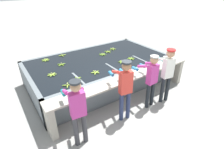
% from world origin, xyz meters
% --- Properties ---
extents(ground_plane, '(80.00, 80.00, 0.00)m').
position_xyz_m(ground_plane, '(0.00, 0.00, 0.00)').
color(ground_plane, '#999993').
rests_on(ground_plane, ground).
extents(wash_tank, '(4.79, 2.77, 0.89)m').
position_xyz_m(wash_tank, '(-0.00, 1.83, 0.44)').
color(wash_tank, slate).
rests_on(wash_tank, ground).
extents(work_ledge, '(4.79, 0.45, 0.89)m').
position_xyz_m(work_ledge, '(0.00, 0.23, 0.64)').
color(work_ledge, '#A8A393').
rests_on(work_ledge, ground).
extents(worker_0, '(0.46, 0.74, 1.64)m').
position_xyz_m(worker_0, '(-1.83, -0.34, 0.99)').
color(worker_0, '#38383D').
rests_on(worker_0, ground).
extents(worker_1, '(0.48, 0.74, 1.69)m').
position_xyz_m(worker_1, '(-0.51, -0.27, 1.03)').
color(worker_1, navy).
rests_on(worker_1, ground).
extents(worker_2, '(0.44, 0.72, 1.60)m').
position_xyz_m(worker_2, '(0.42, -0.27, 0.96)').
color(worker_2, '#1E2328').
rests_on(worker_2, ground).
extents(worker_3, '(0.48, 0.74, 1.69)m').
position_xyz_m(worker_3, '(0.98, -0.34, 1.03)').
color(worker_3, '#1E2328').
rests_on(worker_3, ground).
extents(banana_bunch_floating_0, '(0.28, 0.28, 0.08)m').
position_xyz_m(banana_bunch_floating_0, '(-0.93, 2.88, 0.90)').
color(banana_bunch_floating_0, '#93BC3D').
rests_on(banana_bunch_floating_0, wash_tank).
extents(banana_bunch_floating_1, '(0.28, 0.28, 0.08)m').
position_xyz_m(banana_bunch_floating_1, '(-1.74, 1.58, 0.90)').
color(banana_bunch_floating_1, '#9EC642').
rests_on(banana_bunch_floating_1, wash_tank).
extents(banana_bunch_floating_2, '(0.27, 0.28, 0.08)m').
position_xyz_m(banana_bunch_floating_2, '(-1.26, 2.11, 0.90)').
color(banana_bunch_floating_2, '#7FAD33').
rests_on(banana_bunch_floating_2, wash_tank).
extents(banana_bunch_floating_3, '(0.28, 0.27, 0.08)m').
position_xyz_m(banana_bunch_floating_3, '(-1.26, 0.92, 0.90)').
color(banana_bunch_floating_3, '#7FAD33').
rests_on(banana_bunch_floating_3, wash_tank).
extents(banana_bunch_floating_4, '(0.28, 0.28, 0.08)m').
position_xyz_m(banana_bunch_floating_4, '(-1.57, 2.78, 0.90)').
color(banana_bunch_floating_4, '#93BC3D').
rests_on(banana_bunch_floating_4, wash_tank).
extents(banana_bunch_floating_5, '(0.27, 0.28, 0.08)m').
position_xyz_m(banana_bunch_floating_5, '(0.94, 1.18, 0.90)').
color(banana_bunch_floating_5, '#7FAD33').
rests_on(banana_bunch_floating_5, wash_tank).
extents(banana_bunch_floating_6, '(0.28, 0.28, 0.08)m').
position_xyz_m(banana_bunch_floating_6, '(0.33, 2.09, 0.90)').
color(banana_bunch_floating_6, '#75A333').
rests_on(banana_bunch_floating_6, wash_tank).
extents(banana_bunch_floating_7, '(0.27, 0.27, 0.08)m').
position_xyz_m(banana_bunch_floating_7, '(0.66, 2.23, 0.90)').
color(banana_bunch_floating_7, '#8CB738').
rests_on(banana_bunch_floating_7, wash_tank).
extents(banana_bunch_floating_8, '(0.27, 0.28, 0.08)m').
position_xyz_m(banana_bunch_floating_8, '(0.99, 2.37, 0.90)').
color(banana_bunch_floating_8, '#93BC3D').
rests_on(banana_bunch_floating_8, wash_tank).
extents(banana_bunch_floating_9, '(0.27, 0.28, 0.08)m').
position_xyz_m(banana_bunch_floating_9, '(0.50, 1.13, 0.90)').
color(banana_bunch_floating_9, '#7FAD33').
rests_on(banana_bunch_floating_9, wash_tank).
extents(banana_bunch_floating_10, '(0.28, 0.27, 0.08)m').
position_xyz_m(banana_bunch_floating_10, '(-0.64, 0.97, 0.90)').
color(banana_bunch_floating_10, '#9EC642').
rests_on(banana_bunch_floating_10, wash_tank).
extents(banana_bunch_floating_11, '(0.27, 0.27, 0.08)m').
position_xyz_m(banana_bunch_floating_11, '(-1.60, 0.76, 0.90)').
color(banana_bunch_floating_11, '#8CB738').
rests_on(banana_bunch_floating_11, wash_tank).
extents(knife_0, '(0.35, 0.09, 0.02)m').
position_xyz_m(knife_0, '(-0.14, 0.17, 0.90)').
color(knife_0, silver).
rests_on(knife_0, work_ledge).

